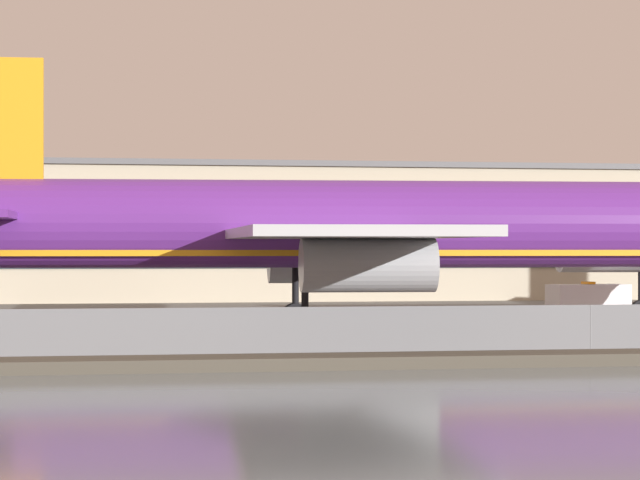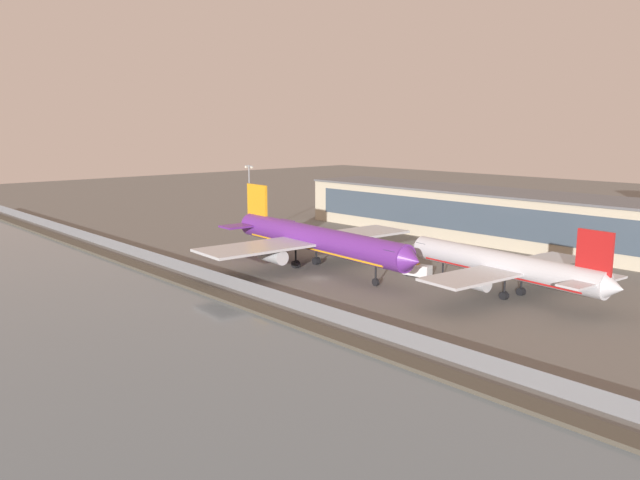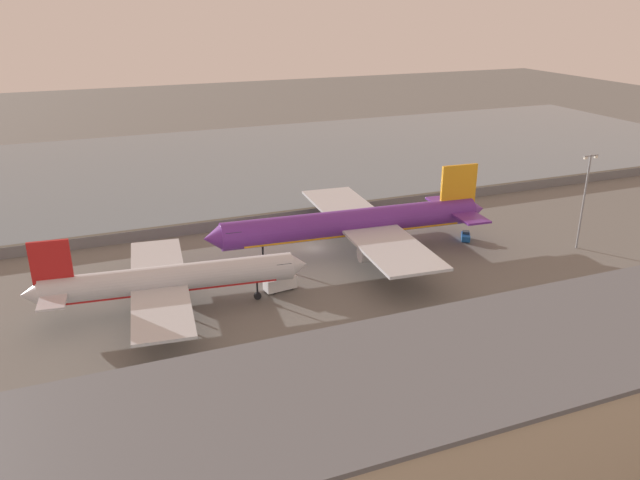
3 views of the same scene
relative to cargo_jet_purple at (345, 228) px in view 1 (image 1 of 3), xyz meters
The scene contains 6 objects.
ground_plane 10.12m from the cargo_jet_purple, 36.97° to the right, with size 500.00×500.00×0.00m, color #66635E.
shoreline_seawall 26.91m from the cargo_jet_purple, 75.44° to the right, with size 320.00×3.00×0.50m.
perimeter_fence 22.50m from the cargo_jet_purple, 72.49° to the right, with size 280.00×0.10×2.21m.
cargo_jet_purple is the anchor object (origin of this frame).
ops_van 20.95m from the cargo_jet_purple, 28.35° to the left, with size 5.44×2.81×2.48m.
terminal_building 55.15m from the cargo_jet_purple, 78.88° to the left, with size 120.33×20.30×12.18m.
Camera 1 is at (-23.77, -78.55, 4.74)m, focal length 85.00 mm.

